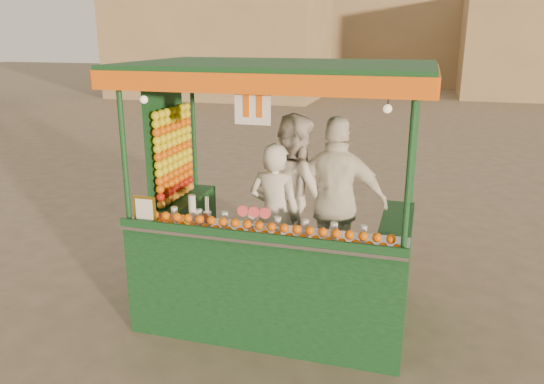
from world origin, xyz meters
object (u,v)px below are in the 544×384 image
(vendor_left, at_px, (275,215))
(vendor_middle, at_px, (295,195))
(juice_cart, at_px, (269,242))
(vendor_right, at_px, (337,202))

(vendor_left, height_order, vendor_middle, vendor_middle)
(vendor_left, xyz_separation_m, vendor_middle, (0.14, 0.37, 0.13))
(juice_cart, height_order, vendor_left, juice_cart)
(vendor_left, bearing_deg, vendor_middle, -104.25)
(vendor_middle, bearing_deg, juice_cart, 127.60)
(vendor_right, bearing_deg, vendor_left, 19.14)
(vendor_right, bearing_deg, vendor_middle, -15.77)
(vendor_middle, height_order, vendor_right, vendor_right)
(vendor_left, xyz_separation_m, vendor_right, (0.63, 0.25, 0.13))
(juice_cart, height_order, vendor_middle, juice_cart)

